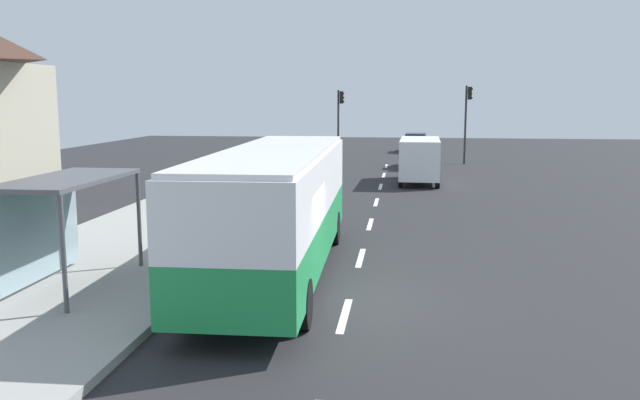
# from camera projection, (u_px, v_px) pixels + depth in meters

# --- Properties ---
(ground_plane) EXTENTS (56.00, 92.00, 0.04)m
(ground_plane) POSITION_uv_depth(u_px,v_px,m) (370.00, 203.00, 28.41)
(ground_plane) COLOR #262628
(sidewalk_platform) EXTENTS (6.20, 30.00, 0.18)m
(sidewalk_platform) POSITION_uv_depth(u_px,v_px,m) (103.00, 265.00, 17.43)
(sidewalk_platform) COLOR #999993
(sidewalk_platform) RESTS_ON ground
(lane_stripe_seg_1) EXTENTS (0.16, 2.20, 0.01)m
(lane_stripe_seg_1) POSITION_uv_depth(u_px,v_px,m) (344.00, 316.00, 13.67)
(lane_stripe_seg_1) COLOR silver
(lane_stripe_seg_1) RESTS_ON ground
(lane_stripe_seg_2) EXTENTS (0.16, 2.20, 0.01)m
(lane_stripe_seg_2) POSITION_uv_depth(u_px,v_px,m) (361.00, 258.00, 18.57)
(lane_stripe_seg_2) COLOR silver
(lane_stripe_seg_2) RESTS_ON ground
(lane_stripe_seg_3) EXTENTS (0.16, 2.20, 0.01)m
(lane_stripe_seg_3) POSITION_uv_depth(u_px,v_px,m) (370.00, 224.00, 23.47)
(lane_stripe_seg_3) COLOR silver
(lane_stripe_seg_3) RESTS_ON ground
(lane_stripe_seg_4) EXTENTS (0.16, 2.20, 0.01)m
(lane_stripe_seg_4) POSITION_uv_depth(u_px,v_px,m) (376.00, 202.00, 28.38)
(lane_stripe_seg_4) COLOR silver
(lane_stripe_seg_4) RESTS_ON ground
(lane_stripe_seg_5) EXTENTS (0.16, 2.20, 0.01)m
(lane_stripe_seg_5) POSITION_uv_depth(u_px,v_px,m) (381.00, 187.00, 33.28)
(lane_stripe_seg_5) COLOR silver
(lane_stripe_seg_5) RESTS_ON ground
(lane_stripe_seg_6) EXTENTS (0.16, 2.20, 0.01)m
(lane_stripe_seg_6) POSITION_uv_depth(u_px,v_px,m) (384.00, 175.00, 38.18)
(lane_stripe_seg_6) COLOR silver
(lane_stripe_seg_6) RESTS_ON ground
(lane_stripe_seg_7) EXTENTS (0.16, 2.20, 0.01)m
(lane_stripe_seg_7) POSITION_uv_depth(u_px,v_px,m) (386.00, 166.00, 43.08)
(lane_stripe_seg_7) COLOR silver
(lane_stripe_seg_7) RESTS_ON ground
(bus) EXTENTS (2.78, 11.07, 3.21)m
(bus) POSITION_uv_depth(u_px,v_px,m) (276.00, 204.00, 16.39)
(bus) COLOR #1E8C47
(bus) RESTS_ON ground
(white_van) EXTENTS (2.13, 5.25, 2.30)m
(white_van) POSITION_uv_depth(u_px,v_px,m) (420.00, 157.00, 34.61)
(white_van) COLOR white
(white_van) RESTS_ON ground
(sedan_near) EXTENTS (1.99, 4.47, 1.52)m
(sedan_near) POSITION_uv_depth(u_px,v_px,m) (419.00, 155.00, 42.17)
(sedan_near) COLOR #B7B7BC
(sedan_near) RESTS_ON ground
(sedan_far) EXTENTS (2.04, 4.49, 1.52)m
(sedan_far) POSITION_uv_depth(u_px,v_px,m) (416.00, 142.00, 54.25)
(sedan_far) COLOR #B7B7BC
(sedan_far) RESTS_ON ground
(recycling_bin_green) EXTENTS (0.52, 0.52, 0.95)m
(recycling_bin_green) POSITION_uv_depth(u_px,v_px,m) (176.00, 251.00, 16.57)
(recycling_bin_green) COLOR green
(recycling_bin_green) RESTS_ON sidewalk_platform
(recycling_bin_red) EXTENTS (0.52, 0.52, 0.95)m
(recycling_bin_red) POSITION_uv_depth(u_px,v_px,m) (185.00, 245.00, 17.26)
(recycling_bin_red) COLOR red
(recycling_bin_red) RESTS_ON sidewalk_platform
(traffic_light_near_side) EXTENTS (0.49, 0.28, 5.20)m
(traffic_light_near_side) POSITION_uv_depth(u_px,v_px,m) (467.00, 112.00, 44.05)
(traffic_light_near_side) COLOR #2D2D2D
(traffic_light_near_side) RESTS_ON ground
(traffic_light_far_side) EXTENTS (0.49, 0.28, 4.92)m
(traffic_light_far_side) POSITION_uv_depth(u_px,v_px,m) (340.00, 114.00, 45.94)
(traffic_light_far_side) COLOR #2D2D2D
(traffic_light_far_side) RESTS_ON ground
(bus_shelter) EXTENTS (1.80, 4.00, 2.50)m
(bus_shelter) POSITION_uv_depth(u_px,v_px,m) (56.00, 203.00, 15.02)
(bus_shelter) COLOR #4C4C51
(bus_shelter) RESTS_ON sidewalk_platform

